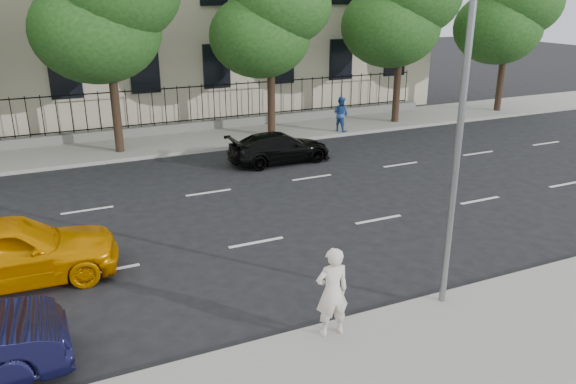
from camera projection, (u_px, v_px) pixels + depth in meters
name	position (u px, v px, depth m)	size (l,w,h in m)	color
ground	(295.00, 283.00, 13.39)	(120.00, 120.00, 0.00)	black
near_sidewalk	(391.00, 379.00, 9.94)	(60.00, 4.00, 0.15)	gray
far_sidewalk	(163.00, 143.00, 25.35)	(60.00, 4.00, 0.15)	gray
lane_markings	(230.00, 215.00, 17.46)	(49.60, 4.62, 0.01)	silver
iron_fence	(154.00, 123.00, 26.62)	(30.00, 0.50, 2.20)	slate
street_light	(448.00, 67.00, 11.12)	(0.25, 3.32, 8.05)	slate
tree_d	(270.00, 9.00, 24.83)	(5.34, 4.94, 8.84)	#382619
tree_f	(508.00, 5.00, 30.30)	(5.52, 5.12, 9.01)	#382619
yellow_taxi	(8.00, 251.00, 13.09)	(1.98, 4.91, 1.67)	orange
black_sedan	(280.00, 148.00, 22.64)	(1.72, 4.23, 1.23)	black
woman_near	(332.00, 292.00, 10.84)	(0.68, 0.45, 1.87)	silver
pedestrian_far	(341.00, 114.00, 27.04)	(0.81, 0.63, 1.67)	#254791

